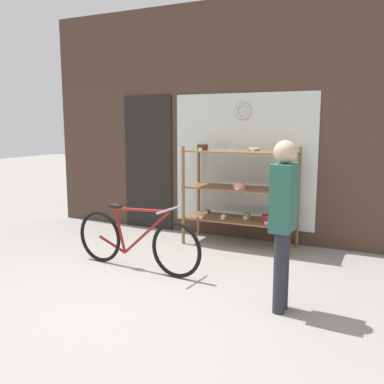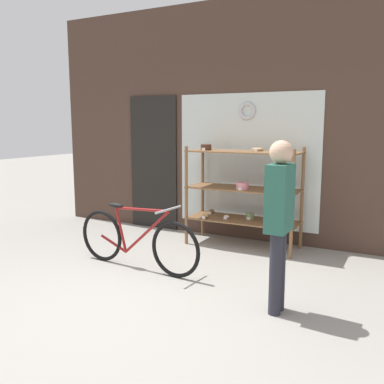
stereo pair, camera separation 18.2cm
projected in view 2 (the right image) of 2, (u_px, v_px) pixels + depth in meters
The scene contains 5 objects.
ground_plane at pixel (132, 298), 4.15m from camera, with size 30.00×30.00×0.00m, color gray.
storefront_facade at pixel (233, 124), 6.17m from camera, with size 6.18×0.13×3.40m.
display_case at pixel (243, 189), 5.79m from camera, with size 1.52×0.56×1.39m.
bicycle at pixel (136, 240), 4.95m from camera, with size 1.73×0.46×0.76m.
pedestrian at pixel (279, 215), 3.71m from camera, with size 0.20×0.32×1.54m.
Camera 2 is at (2.33, -3.22, 1.67)m, focal length 40.00 mm.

